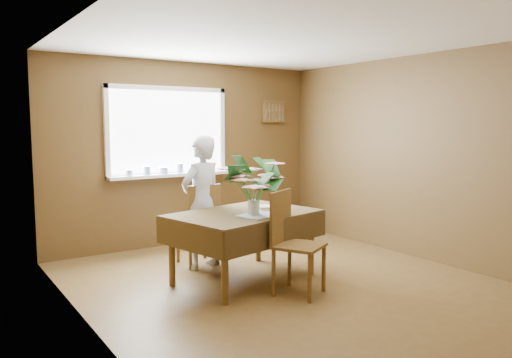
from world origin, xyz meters
TOP-DOWN VIEW (x-y plane):
  - floor at (0.00, 0.00)m, footprint 4.50×4.50m
  - ceiling at (0.00, 0.00)m, footprint 4.50×4.50m
  - wall_back at (0.00, 2.25)m, footprint 4.00×0.00m
  - wall_front at (0.00, -2.25)m, footprint 4.00×0.00m
  - wall_left at (-2.00, 0.00)m, footprint 0.00×4.50m
  - wall_right at (2.00, 0.00)m, footprint 0.00×4.50m
  - window_assembly at (-0.30, 2.20)m, footprint 1.72×0.20m
  - spoon_rack at (1.45, 2.22)m, footprint 0.44×0.05m
  - dining_table at (-0.28, 0.35)m, footprint 1.69×1.32m
  - chair_far at (-0.41, 1.11)m, footprint 0.43×0.43m
  - chair_near at (-0.12, -0.24)m, footprint 0.59×0.59m
  - seated_woman at (-0.43, 1.03)m, footprint 0.63×0.49m
  - flower_bouquet at (-0.28, 0.18)m, footprint 0.63×0.63m
  - side_plate at (0.07, 0.53)m, footprint 0.33×0.33m
  - table_knife at (-0.03, 0.21)m, footprint 0.14×0.18m

SIDE VIEW (x-z plane):
  - floor at x=0.00m, z-range 0.00..0.00m
  - chair_far at x=-0.41m, z-range 0.04..1.01m
  - chair_near at x=-0.12m, z-range 0.04..1.05m
  - dining_table at x=-0.28m, z-range 0.27..1.01m
  - side_plate at x=0.07m, z-range 0.73..0.74m
  - table_knife at x=-0.03m, z-range 0.74..0.74m
  - seated_woman at x=-0.43m, z-range 0.00..1.53m
  - flower_bouquet at x=-0.28m, z-range 0.81..1.35m
  - wall_back at x=0.00m, z-range -0.75..3.25m
  - wall_front at x=0.00m, z-range -0.75..3.25m
  - wall_left at x=-2.00m, z-range -1.00..3.50m
  - wall_right at x=2.00m, z-range -1.00..3.50m
  - window_assembly at x=-0.30m, z-range 0.74..1.96m
  - spoon_rack at x=1.45m, z-range 1.69..2.02m
  - ceiling at x=0.00m, z-range 2.50..2.50m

